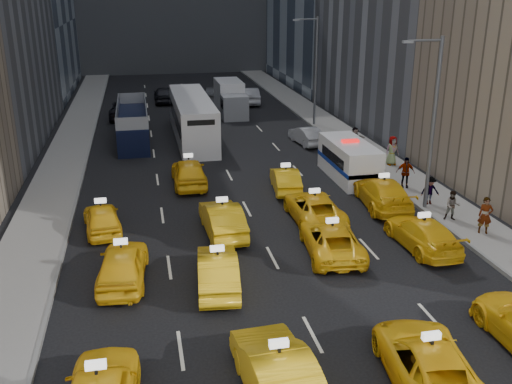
% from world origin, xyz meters
% --- Properties ---
extents(ground, '(160.00, 160.00, 0.00)m').
position_xyz_m(ground, '(0.00, 0.00, 0.00)').
color(ground, black).
rests_on(ground, ground).
extents(sidewalk_west, '(3.00, 90.00, 0.15)m').
position_xyz_m(sidewalk_west, '(-10.50, 25.00, 0.07)').
color(sidewalk_west, gray).
rests_on(sidewalk_west, ground).
extents(sidewalk_east, '(3.00, 90.00, 0.15)m').
position_xyz_m(sidewalk_east, '(10.50, 25.00, 0.07)').
color(sidewalk_east, gray).
rests_on(sidewalk_east, ground).
extents(curb_west, '(0.15, 90.00, 0.18)m').
position_xyz_m(curb_west, '(-9.05, 25.00, 0.09)').
color(curb_west, slate).
rests_on(curb_west, ground).
extents(curb_east, '(0.15, 90.00, 0.18)m').
position_xyz_m(curb_east, '(9.05, 25.00, 0.09)').
color(curb_east, slate).
rests_on(curb_east, ground).
extents(streetlight_near, '(2.15, 0.22, 9.00)m').
position_xyz_m(streetlight_near, '(9.18, 12.00, 4.92)').
color(streetlight_near, '#595B60').
rests_on(streetlight_near, ground).
extents(streetlight_far, '(2.15, 0.22, 9.00)m').
position_xyz_m(streetlight_far, '(9.18, 32.00, 4.92)').
color(streetlight_far, '#595B60').
rests_on(streetlight_far, ground).
extents(taxi_5, '(2.07, 5.17, 1.67)m').
position_xyz_m(taxi_5, '(-1.94, -0.95, 0.84)').
color(taxi_5, yellow).
rests_on(taxi_5, ground).
extents(taxi_6, '(3.04, 5.43, 1.43)m').
position_xyz_m(taxi_6, '(2.58, -1.15, 0.72)').
color(taxi_6, yellow).
rests_on(taxi_6, ground).
extents(taxi_8, '(2.22, 4.71, 1.56)m').
position_xyz_m(taxi_8, '(-6.37, 7.10, 0.78)').
color(taxi_8, yellow).
rests_on(taxi_8, ground).
extents(taxi_9, '(1.97, 4.56, 1.46)m').
position_xyz_m(taxi_9, '(-2.70, 5.91, 0.73)').
color(taxi_9, yellow).
rests_on(taxi_9, ground).
extents(taxi_10, '(2.83, 5.18, 1.38)m').
position_xyz_m(taxi_10, '(2.65, 7.89, 0.69)').
color(taxi_10, yellow).
rests_on(taxi_10, ground).
extents(taxi_11, '(2.11, 4.86, 1.39)m').
position_xyz_m(taxi_11, '(6.88, 7.63, 0.70)').
color(taxi_11, yellow).
rests_on(taxi_11, ground).
extents(taxi_12, '(2.16, 4.24, 1.38)m').
position_xyz_m(taxi_12, '(-7.41, 12.45, 0.69)').
color(taxi_12, yellow).
rests_on(taxi_12, ground).
extents(taxi_13, '(1.84, 4.75, 1.54)m').
position_xyz_m(taxi_13, '(-1.76, 11.02, 0.77)').
color(taxi_13, yellow).
rests_on(taxi_13, ground).
extents(taxi_14, '(2.38, 5.05, 1.39)m').
position_xyz_m(taxi_14, '(3.03, 11.72, 0.70)').
color(taxi_14, yellow).
rests_on(taxi_14, ground).
extents(taxi_15, '(2.76, 5.59, 1.56)m').
position_xyz_m(taxi_15, '(7.23, 12.84, 0.78)').
color(taxi_15, yellow).
rests_on(taxi_15, ground).
extents(taxi_16, '(1.94, 4.81, 1.64)m').
position_xyz_m(taxi_16, '(-2.65, 18.52, 0.82)').
color(taxi_16, yellow).
rests_on(taxi_16, ground).
extents(taxi_17, '(1.87, 4.21, 1.34)m').
position_xyz_m(taxi_17, '(2.75, 16.43, 0.67)').
color(taxi_17, yellow).
rests_on(taxi_17, ground).
extents(nypd_van, '(2.41, 5.80, 2.46)m').
position_xyz_m(nypd_van, '(7.19, 17.91, 1.11)').
color(nypd_van, white).
rests_on(nypd_van, ground).
extents(double_decker, '(2.59, 9.89, 2.85)m').
position_xyz_m(double_decker, '(-5.87, 29.91, 1.41)').
color(double_decker, black).
rests_on(double_decker, ground).
extents(city_bus, '(3.58, 12.88, 3.28)m').
position_xyz_m(city_bus, '(-1.32, 29.65, 1.63)').
color(city_bus, silver).
rests_on(city_bus, ground).
extents(box_truck, '(2.30, 6.64, 3.03)m').
position_xyz_m(box_truck, '(3.06, 38.15, 1.49)').
color(box_truck, silver).
rests_on(box_truck, ground).
extents(misc_car_0, '(1.90, 4.21, 1.34)m').
position_xyz_m(misc_car_0, '(6.94, 26.31, 0.67)').
color(misc_car_0, '#A9ABB1').
rests_on(misc_car_0, ground).
extents(misc_car_1, '(3.01, 6.07, 1.66)m').
position_xyz_m(misc_car_1, '(-6.48, 38.66, 0.83)').
color(misc_car_1, black).
rests_on(misc_car_1, ground).
extents(misc_car_2, '(2.89, 5.83, 1.63)m').
position_xyz_m(misc_car_2, '(2.15, 44.09, 0.81)').
color(misc_car_2, slate).
rests_on(misc_car_2, ground).
extents(misc_car_3, '(1.97, 4.86, 1.65)m').
position_xyz_m(misc_car_3, '(-2.73, 45.21, 0.83)').
color(misc_car_3, black).
rests_on(misc_car_3, ground).
extents(misc_car_4, '(2.14, 5.13, 1.65)m').
position_xyz_m(misc_car_4, '(5.74, 42.83, 0.83)').
color(misc_car_4, '#929499').
rests_on(misc_car_4, ground).
extents(pedestrian_0, '(0.77, 0.66, 1.79)m').
position_xyz_m(pedestrian_0, '(10.40, 8.27, 1.05)').
color(pedestrian_0, gray).
rests_on(pedestrian_0, sidewalk_east).
extents(pedestrian_1, '(0.84, 0.67, 1.53)m').
position_xyz_m(pedestrian_1, '(9.74, 10.06, 0.91)').
color(pedestrian_1, gray).
rests_on(pedestrian_1, sidewalk_east).
extents(pedestrian_2, '(1.04, 0.54, 1.54)m').
position_xyz_m(pedestrian_2, '(9.73, 12.36, 0.92)').
color(pedestrian_2, gray).
rests_on(pedestrian_2, sidewalk_east).
extents(pedestrian_3, '(1.16, 0.74, 1.82)m').
position_xyz_m(pedestrian_3, '(9.63, 15.18, 1.06)').
color(pedestrian_3, gray).
rests_on(pedestrian_3, sidewalk_east).
extents(pedestrian_4, '(0.98, 0.59, 1.93)m').
position_xyz_m(pedestrian_4, '(10.79, 19.57, 1.11)').
color(pedestrian_4, gray).
rests_on(pedestrian_4, sidewalk_east).
extents(pedestrian_5, '(1.66, 0.97, 1.73)m').
position_xyz_m(pedestrian_5, '(9.61, 23.24, 1.01)').
color(pedestrian_5, gray).
rests_on(pedestrian_5, sidewalk_east).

